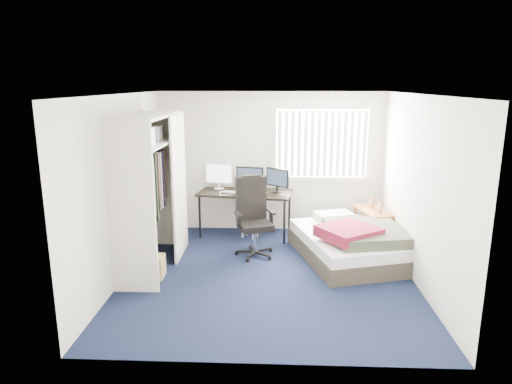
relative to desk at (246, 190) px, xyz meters
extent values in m
plane|color=black|center=(0.43, -1.75, -0.81)|extent=(4.20, 4.20, 0.00)
plane|color=silver|center=(0.43, 0.35, 0.44)|extent=(4.00, 0.00, 4.00)
plane|color=silver|center=(0.43, -3.85, 0.44)|extent=(4.00, 0.00, 4.00)
plane|color=silver|center=(-1.57, -1.75, 0.44)|extent=(0.00, 4.20, 4.20)
plane|color=silver|center=(2.43, -1.75, 0.44)|extent=(0.00, 4.20, 4.20)
plane|color=white|center=(0.43, -1.75, 1.69)|extent=(4.20, 4.20, 0.00)
cube|color=white|center=(1.33, 0.33, 0.79)|extent=(1.60, 0.02, 1.20)
cube|color=beige|center=(1.33, 0.30, 1.42)|extent=(1.72, 0.06, 0.06)
cube|color=beige|center=(1.33, 0.30, 0.16)|extent=(1.72, 0.06, 0.06)
cube|color=white|center=(1.33, 0.27, 0.79)|extent=(1.60, 0.04, 1.16)
cube|color=beige|center=(-1.27, -2.35, 0.29)|extent=(0.60, 0.04, 2.20)
cube|color=beige|center=(-1.27, -0.55, 0.29)|extent=(0.60, 0.04, 2.20)
cube|color=beige|center=(-1.27, -1.45, 1.39)|extent=(0.60, 1.80, 0.04)
cube|color=beige|center=(-1.27, -1.45, 1.01)|extent=(0.56, 1.74, 0.03)
cylinder|color=silver|center=(-1.27, -1.45, 0.89)|extent=(0.03, 1.72, 0.03)
cube|color=#26262B|center=(-1.27, -1.55, 0.44)|extent=(0.38, 1.10, 0.90)
cube|color=beige|center=(-0.95, -1.00, 0.29)|extent=(0.03, 0.90, 2.20)
cube|color=white|center=(-1.27, -1.90, 1.14)|extent=(0.38, 0.30, 0.24)
cube|color=gray|center=(-1.27, -1.40, 1.13)|extent=(0.34, 0.28, 0.22)
cube|color=black|center=(-0.01, -0.02, -0.04)|extent=(1.70, 1.00, 0.04)
cylinder|color=black|center=(-0.79, -0.21, -0.44)|extent=(0.04, 0.04, 0.75)
cylinder|color=black|center=(-0.69, 0.41, -0.44)|extent=(0.04, 0.04, 0.75)
cylinder|color=black|center=(0.67, -0.45, -0.44)|extent=(0.04, 0.04, 0.75)
cylinder|color=black|center=(0.77, 0.17, -0.44)|extent=(0.04, 0.04, 0.75)
cube|color=white|center=(-0.49, 0.19, 0.26)|extent=(0.50, 0.11, 0.36)
cube|color=white|center=(-0.49, 0.19, 0.26)|extent=(0.45, 0.08, 0.31)
cube|color=black|center=(0.07, 0.09, 0.24)|extent=(0.48, 0.11, 0.32)
cube|color=#1E2838|center=(0.07, 0.09, 0.24)|extent=(0.43, 0.08, 0.27)
cube|color=black|center=(0.55, -0.03, 0.24)|extent=(0.48, 0.11, 0.32)
cube|color=#1E2838|center=(0.55, -0.03, 0.24)|extent=(0.43, 0.08, 0.27)
cube|color=white|center=(-0.18, -0.10, -0.01)|extent=(0.42, 0.20, 0.02)
cube|color=black|center=(0.13, -0.15, -0.01)|extent=(0.08, 0.11, 0.02)
cylinder|color=silver|center=(0.30, -0.13, 0.06)|extent=(0.08, 0.08, 0.16)
cube|color=white|center=(-0.01, -0.02, -0.02)|extent=(0.34, 0.32, 0.00)
cube|color=black|center=(0.21, -1.01, -0.75)|extent=(0.74, 0.74, 0.12)
cylinder|color=silver|center=(0.21, -1.01, -0.55)|extent=(0.06, 0.06, 0.39)
cube|color=black|center=(0.21, -1.01, -0.33)|extent=(0.62, 0.62, 0.10)
cube|color=black|center=(0.14, -0.80, 0.06)|extent=(0.49, 0.25, 0.68)
cube|color=black|center=(0.14, -0.80, 0.36)|extent=(0.31, 0.21, 0.16)
cube|color=black|center=(-0.04, -1.09, -0.12)|extent=(0.15, 0.28, 0.04)
cube|color=black|center=(0.46, -0.92, -0.12)|extent=(0.15, 0.28, 0.04)
cube|color=white|center=(0.08, -0.15, -0.60)|extent=(0.35, 0.32, 0.03)
cylinder|color=white|center=(-0.05, -0.18, -0.71)|extent=(0.03, 0.03, 0.21)
cylinder|color=white|center=(0.01, -0.04, -0.71)|extent=(0.03, 0.03, 0.21)
cylinder|color=white|center=(0.14, -0.26, -0.71)|extent=(0.03, 0.03, 0.21)
cylinder|color=white|center=(0.20, -0.13, -0.71)|extent=(0.03, 0.03, 0.21)
cube|color=brown|center=(2.18, -0.32, -0.26)|extent=(0.61, 0.91, 0.04)
cube|color=brown|center=(2.10, -0.73, -0.55)|extent=(0.05, 0.05, 0.54)
cube|color=brown|center=(1.92, 0.00, -0.55)|extent=(0.05, 0.05, 0.54)
cube|color=brown|center=(2.43, -0.65, -0.55)|extent=(0.05, 0.05, 0.54)
cube|color=brown|center=(2.25, 0.09, -0.55)|extent=(0.05, 0.05, 0.54)
cube|color=brown|center=(2.22, -0.51, -0.15)|extent=(0.05, 0.14, 0.18)
cube|color=brown|center=(2.15, -0.20, -0.15)|extent=(0.05, 0.14, 0.18)
cube|color=#393329|center=(1.68, -1.05, -0.69)|extent=(1.87, 2.19, 0.24)
cube|color=white|center=(1.68, -1.05, -0.49)|extent=(1.82, 2.14, 0.17)
cube|color=#ACB3A5|center=(1.50, -0.42, -0.34)|extent=(0.69, 0.55, 0.14)
cube|color=#333629|center=(1.89, -1.25, -0.34)|extent=(1.24, 1.33, 0.18)
cube|color=maroon|center=(1.58, -1.44, -0.27)|extent=(1.01, 1.00, 0.16)
cube|color=#A78753|center=(-1.22, -1.90, -0.66)|extent=(0.41, 0.31, 0.30)
camera|label=1|loc=(0.52, -7.75, 1.84)|focal=32.00mm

